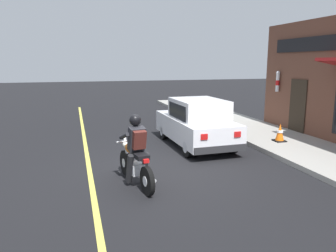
% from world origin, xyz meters
% --- Properties ---
extents(ground_plane, '(80.00, 80.00, 0.00)m').
position_xyz_m(ground_plane, '(0.00, 0.00, 0.00)').
color(ground_plane, black).
extents(sidewalk_curb, '(2.60, 22.00, 0.14)m').
position_xyz_m(sidewalk_curb, '(4.70, 3.00, 0.07)').
color(sidewalk_curb, '#9E9B93').
rests_on(sidewalk_curb, ground).
extents(lane_stripe, '(0.12, 19.80, 0.01)m').
position_xyz_m(lane_stripe, '(-1.80, 3.00, 0.00)').
color(lane_stripe, '#D1C64C').
rests_on(lane_stripe, ground).
extents(motorcycle_with_rider, '(0.68, 2.01, 1.62)m').
position_xyz_m(motorcycle_with_rider, '(-0.82, -0.70, 0.68)').
color(motorcycle_with_rider, black).
rests_on(motorcycle_with_rider, ground).
extents(car_hatchback, '(1.75, 3.83, 1.57)m').
position_xyz_m(car_hatchback, '(1.72, 2.18, 0.77)').
color(car_hatchback, black).
rests_on(car_hatchback, ground).
extents(traffic_cone, '(0.36, 0.36, 0.60)m').
position_xyz_m(traffic_cone, '(4.42, 1.47, 0.43)').
color(traffic_cone, black).
rests_on(traffic_cone, sidewalk_curb).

